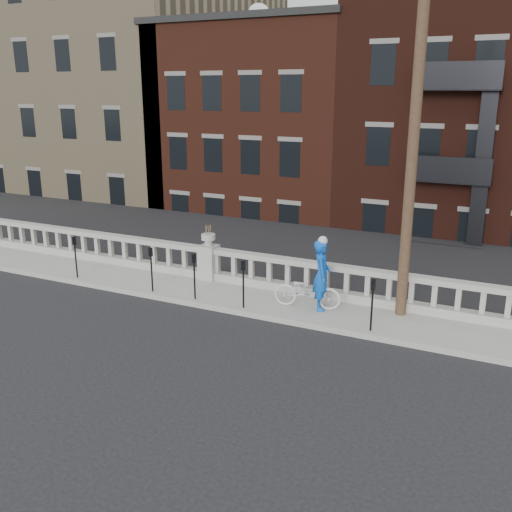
{
  "coord_description": "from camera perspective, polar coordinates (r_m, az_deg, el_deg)",
  "views": [
    {
      "loc": [
        8.96,
        -11.06,
        6.01
      ],
      "look_at": [
        2.04,
        3.2,
        1.36
      ],
      "focal_mm": 40.0,
      "sensor_mm": 36.0,
      "label": 1
    }
  ],
  "objects": [
    {
      "name": "parking_meter_b",
      "position": [
        17.24,
        -10.43,
        -0.83
      ],
      "size": [
        0.1,
        0.09,
        1.36
      ],
      "color": "black",
      "rests_on": "sidewalk"
    },
    {
      "name": "parking_meter_d",
      "position": [
        15.68,
        -1.28,
        -2.3
      ],
      "size": [
        0.1,
        0.09,
        1.36
      ],
      "color": "black",
      "rests_on": "sidewalk"
    },
    {
      "name": "utility_pole",
      "position": [
        14.93,
        15.6,
        12.8
      ],
      "size": [
        1.6,
        0.28,
        10.0
      ],
      "color": "#422D1E",
      "rests_on": "sidewalk"
    },
    {
      "name": "balustrade",
      "position": [
        18.29,
        -4.73,
        -0.78
      ],
      "size": [
        28.0,
        0.34,
        1.03
      ],
      "color": "gray",
      "rests_on": "sidewalk"
    },
    {
      "name": "parking_meter_e",
      "position": [
        14.48,
        11.55,
        -4.25
      ],
      "size": [
        0.1,
        0.09,
        1.36
      ],
      "color": "black",
      "rests_on": "sidewalk"
    },
    {
      "name": "cyclist",
      "position": [
        15.66,
        6.58,
        -1.89
      ],
      "size": [
        0.68,
        0.83,
        1.97
      ],
      "primitive_type": "imported",
      "rotation": [
        0.0,
        0.0,
        1.9
      ],
      "color": "blue",
      "rests_on": "sidewalk"
    },
    {
      "name": "planter_pedestal",
      "position": [
        18.23,
        -4.74,
        -0.21
      ],
      "size": [
        0.55,
        0.55,
        1.76
      ],
      "color": "gray",
      "rests_on": "sidewalk"
    },
    {
      "name": "parking_meter_c",
      "position": [
        16.43,
        -6.19,
        -1.52
      ],
      "size": [
        0.1,
        0.09,
        1.36
      ],
      "color": "black",
      "rests_on": "sidewalk"
    },
    {
      "name": "bicycle",
      "position": [
        15.89,
        5.15,
        -3.46
      ],
      "size": [
        1.96,
        0.96,
        0.98
      ],
      "primitive_type": "imported",
      "rotation": [
        0.0,
        0.0,
        1.74
      ],
      "color": "silver",
      "rests_on": "sidewalk"
    },
    {
      "name": "ground",
      "position": [
        15.45,
        -12.17,
        -6.93
      ],
      "size": [
        120.0,
        120.0,
        0.0
      ],
      "primitive_type": "plane",
      "color": "black",
      "rests_on": "ground"
    },
    {
      "name": "sidewalk",
      "position": [
        17.7,
        -6.24,
        -3.34
      ],
      "size": [
        32.0,
        2.2,
        0.15
      ],
      "primitive_type": "cube",
      "color": "gray",
      "rests_on": "ground"
    },
    {
      "name": "lower_level",
      "position": [
        35.28,
        12.22,
        10.5
      ],
      "size": [
        80.0,
        44.0,
        20.8
      ],
      "color": "#605E59",
      "rests_on": "ground"
    },
    {
      "name": "parking_meter_a",
      "position": [
        19.09,
        -17.63,
        0.34
      ],
      "size": [
        0.1,
        0.09,
        1.36
      ],
      "color": "black",
      "rests_on": "sidewalk"
    }
  ]
}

